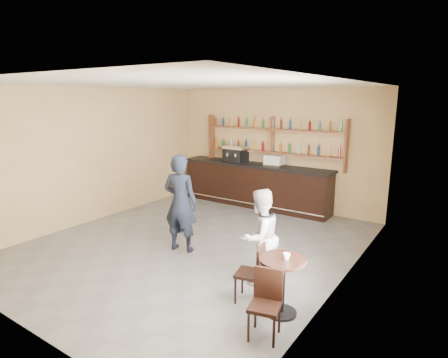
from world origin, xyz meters
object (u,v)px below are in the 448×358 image
Objects in this scene: man_main at (181,203)px; patron_second at (260,237)px; pastry_case at (275,161)px; cafe_table at (282,286)px; bar_counter at (255,185)px; pedestal_table at (177,208)px; chair_west at (249,273)px; chair_south at (265,306)px; espresso_machine at (236,154)px.

man_main is 1.94m from patron_second.
pastry_case is 0.59× the size of cafe_table.
patron_second reaches higher than cafe_table.
man_main is at bearing 160.44° from cafe_table.
pedestal_table is at bearing -99.56° from bar_counter.
pastry_case is 3.02m from pedestal_table.
pastry_case is at bearing 118.20° from cafe_table.
patron_second is (2.26, -3.82, 0.19)m from bar_counter.
patron_second reaches higher than pastry_case.
pedestal_table reaches higher than chair_west.
chair_south is at bearing 46.95° from patron_second.
pastry_case is at bearing -140.93° from patron_second.
chair_south is (3.48, -2.33, -0.09)m from pedestal_table.
espresso_machine is 1.33× the size of pastry_case.
man_main is (-0.23, -3.52, -0.37)m from pastry_case.
patron_second is at bearing 107.59° from chair_south.
chair_south is (3.02, -5.05, -0.16)m from bar_counter.
chair_south is at bearing -46.64° from espresso_machine.
chair_west reaches higher than chair_south.
pastry_case is (0.58, 0.00, 0.73)m from bar_counter.
chair_west is at bearing 30.56° from patron_second.
chair_west is 0.69m from patron_second.
espresso_machine reaches higher than chair_south.
pastry_case is 0.31× the size of patron_second.
espresso_machine is 0.62× the size of pedestal_table.
espresso_machine is 0.41× the size of patron_second.
bar_counter is at bearing 106.82° from chair_south.
patron_second is at bearing -63.66° from pastry_case.
bar_counter is 5.29× the size of cafe_table.
chair_west reaches higher than cafe_table.
chair_west is at bearing -30.35° from pedestal_table.
chair_west is at bearing 144.03° from man_main.
pastry_case is 4.21m from patron_second.
bar_counter is 0.94m from pastry_case.
patron_second is at bearing 158.22° from man_main.
man_main reaches higher than chair_west.
cafe_table is at bearing 147.53° from man_main.
patron_second reaches higher than pedestal_table.
bar_counter is 1.04m from espresso_machine.
chair_west is (2.42, -4.40, -0.15)m from bar_counter.
pastry_case is (1.22, 0.00, -0.08)m from espresso_machine.
pedestal_table reaches higher than cafe_table.
man_main is 3.12m from chair_south.
espresso_machine reaches higher than chair_west.
patron_second is (-0.71, 0.63, 0.37)m from cafe_table.
espresso_machine is 3.69m from man_main.
pedestal_table is 2.94m from patron_second.
espresso_machine is 6.31m from chair_south.
chair_south is at bearing -33.88° from pedestal_table.
chair_south is at bearing -85.24° from cafe_table.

